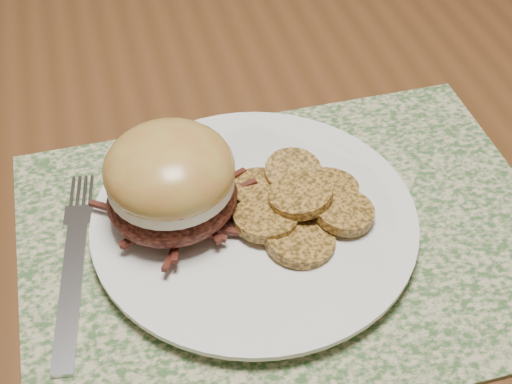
% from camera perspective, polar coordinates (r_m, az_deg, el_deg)
% --- Properties ---
extents(placemat, '(0.45, 0.33, 0.00)m').
position_cam_1_polar(placemat, '(0.61, 2.74, -3.82)').
color(placemat, '#3A5C2F').
rests_on(placemat, dining_table).
extents(dinner_plate, '(0.26, 0.26, 0.02)m').
position_cam_1_polar(dinner_plate, '(0.61, -0.13, -2.38)').
color(dinner_plate, white).
rests_on(dinner_plate, placemat).
extents(pork_sandwich, '(0.14, 0.14, 0.08)m').
position_cam_1_polar(pork_sandwich, '(0.58, -6.84, 0.89)').
color(pork_sandwich, black).
rests_on(pork_sandwich, dinner_plate).
extents(roasted_potatoes, '(0.14, 0.14, 0.03)m').
position_cam_1_polar(roasted_potatoes, '(0.60, 3.40, -0.92)').
color(roasted_potatoes, '#A2722F').
rests_on(roasted_potatoes, dinner_plate).
extents(fork, '(0.05, 0.21, 0.00)m').
position_cam_1_polar(fork, '(0.60, -14.36, -5.51)').
color(fork, '#B6B6BD').
rests_on(fork, placemat).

